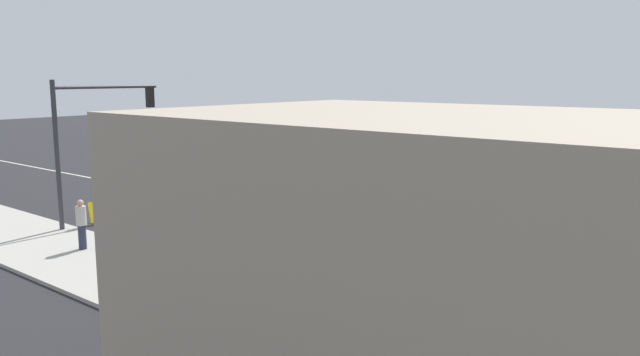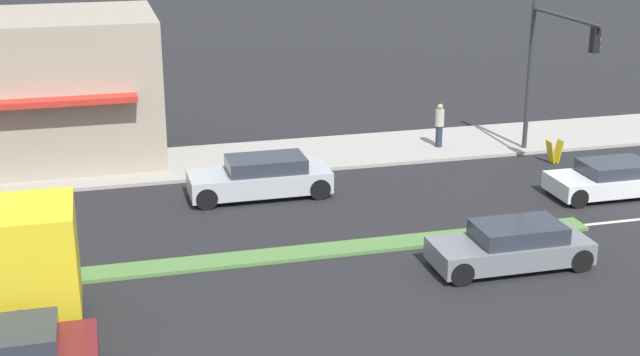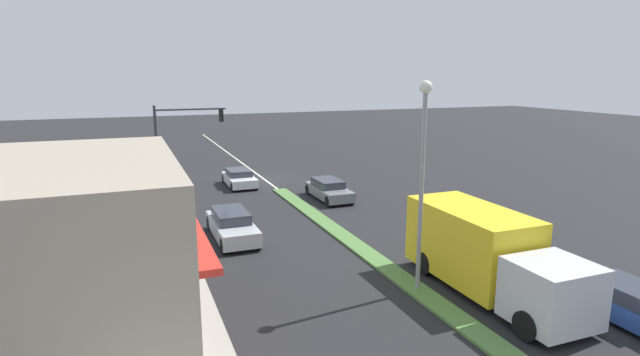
{
  "view_description": "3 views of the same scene",
  "coord_description": "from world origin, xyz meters",
  "px_view_note": "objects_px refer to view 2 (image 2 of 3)",
  "views": [
    {
      "loc": [
        19.09,
        24.19,
        5.88
      ],
      "look_at": [
        0.88,
        9.23,
        1.99
      ],
      "focal_mm": 35.0,
      "sensor_mm": 36.0,
      "label": 1
    },
    {
      "loc": [
        -22.15,
        17.91,
        9.92
      ],
      "look_at": [
        1.87,
        11.64,
        1.55
      ],
      "focal_mm": 50.0,
      "sensor_mm": 36.0,
      "label": 2
    },
    {
      "loc": [
        9.4,
        35.4,
        7.67
      ],
      "look_at": [
        -1.02,
        8.9,
        1.72
      ],
      "focal_mm": 28.0,
      "sensor_mm": 36.0,
      "label": 3
    }
  ],
  "objects_px": {
    "suv_grey": "(512,246)",
    "van_white": "(610,179)",
    "traffic_signal_main": "(550,57)",
    "sedan_silver": "(261,177)",
    "pedestrian": "(439,124)",
    "warning_aframe_sign": "(554,151)"
  },
  "relations": [
    {
      "from": "suv_grey",
      "to": "van_white",
      "type": "relative_size",
      "value": 1.09
    },
    {
      "from": "traffic_signal_main",
      "to": "van_white",
      "type": "relative_size",
      "value": 1.43
    },
    {
      "from": "traffic_signal_main",
      "to": "sedan_silver",
      "type": "xyz_separation_m",
      "value": [
        -1.12,
        10.77,
        -3.25
      ]
    },
    {
      "from": "pedestrian",
      "to": "sedan_silver",
      "type": "bearing_deg",
      "value": 114.64
    },
    {
      "from": "suv_grey",
      "to": "van_white",
      "type": "distance_m",
      "value": 7.19
    },
    {
      "from": "pedestrian",
      "to": "warning_aframe_sign",
      "type": "xyz_separation_m",
      "value": [
        -2.62,
        -3.47,
        -0.58
      ]
    },
    {
      "from": "warning_aframe_sign",
      "to": "van_white",
      "type": "bearing_deg",
      "value": -179.95
    },
    {
      "from": "warning_aframe_sign",
      "to": "sedan_silver",
      "type": "relative_size",
      "value": 0.18
    },
    {
      "from": "warning_aframe_sign",
      "to": "van_white",
      "type": "xyz_separation_m",
      "value": [
        -3.69,
        -0.0,
        0.14
      ]
    },
    {
      "from": "traffic_signal_main",
      "to": "pedestrian",
      "type": "distance_m",
      "value": 4.88
    },
    {
      "from": "warning_aframe_sign",
      "to": "suv_grey",
      "type": "bearing_deg",
      "value": 144.88
    },
    {
      "from": "suv_grey",
      "to": "pedestrian",
      "type": "bearing_deg",
      "value": -11.7
    },
    {
      "from": "suv_grey",
      "to": "sedan_silver",
      "type": "bearing_deg",
      "value": 36.97
    },
    {
      "from": "traffic_signal_main",
      "to": "suv_grey",
      "type": "bearing_deg",
      "value": 147.27
    },
    {
      "from": "van_white",
      "to": "warning_aframe_sign",
      "type": "bearing_deg",
      "value": 0.05
    },
    {
      "from": "pedestrian",
      "to": "warning_aframe_sign",
      "type": "distance_m",
      "value": 4.39
    },
    {
      "from": "sedan_silver",
      "to": "suv_grey",
      "type": "height_order",
      "value": "sedan_silver"
    },
    {
      "from": "pedestrian",
      "to": "sedan_silver",
      "type": "distance_m",
      "value": 8.41
    },
    {
      "from": "suv_grey",
      "to": "van_white",
      "type": "bearing_deg",
      "value": -52.29
    },
    {
      "from": "traffic_signal_main",
      "to": "van_white",
      "type": "xyz_separation_m",
      "value": [
        -3.92,
        -0.34,
        -3.34
      ]
    },
    {
      "from": "warning_aframe_sign",
      "to": "suv_grey",
      "type": "relative_size",
      "value": 0.2
    },
    {
      "from": "traffic_signal_main",
      "to": "sedan_silver",
      "type": "bearing_deg",
      "value": 95.96
    }
  ]
}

